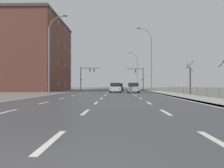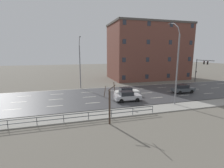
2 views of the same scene
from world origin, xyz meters
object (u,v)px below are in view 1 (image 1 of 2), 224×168
object	(u,v)px
street_lamp_left_bank	(50,56)
traffic_signal_left	(86,74)
car_far_right	(115,88)
car_near_left	(119,87)
brick_building	(34,55)
street_lamp_distant	(137,71)
traffic_signal_right	(140,75)
car_far_left	(133,88)
street_lamp_midground	(150,60)

from	to	relation	value
street_lamp_left_bank	traffic_signal_left	world-z (taller)	street_lamp_left_bank
car_far_right	car_near_left	xyz separation A→B (m)	(0.61, 11.01, 0.00)
brick_building	car_far_right	bearing A→B (deg)	-36.37
street_lamp_distant	traffic_signal_right	size ratio (longest dim) A/B	2.04
traffic_signal_left	brick_building	world-z (taller)	brick_building
traffic_signal_left	car_near_left	xyz separation A→B (m)	(8.30, -11.49, -3.24)
traffic_signal_right	car_near_left	bearing A→B (deg)	-118.53
car_far_right	car_near_left	size ratio (longest dim) A/B	1.00
car_far_left	car_near_left	size ratio (longest dim) A/B	1.01
traffic_signal_right	car_far_left	xyz separation A→B (m)	(-3.19, -21.85, -2.82)
traffic_signal_right	car_far_right	distance (m)	21.94
street_lamp_midground	street_lamp_distant	bearing A→B (deg)	90.02
street_lamp_left_bank	brick_building	distance (m)	22.37
street_lamp_midground	car_far_left	size ratio (longest dim) A/B	2.81
traffic_signal_left	car_far_right	distance (m)	24.00
traffic_signal_right	traffic_signal_left	size ratio (longest dim) A/B	0.95
street_lamp_left_bank	traffic_signal_right	world-z (taller)	street_lamp_left_bank
street_lamp_distant	brick_building	distance (m)	32.66
street_lamp_distant	car_near_left	distance (m)	25.12
traffic_signal_right	traffic_signal_left	distance (m)	13.79
traffic_signal_right	car_far_left	bearing A→B (deg)	-98.31
traffic_signal_right	car_far_right	xyz separation A→B (m)	(-6.00, -20.92, -2.82)
street_lamp_distant	street_lamp_left_bank	size ratio (longest dim) A/B	1.08
street_lamp_distant	car_far_left	distance (m)	36.42
traffic_signal_right	car_far_right	size ratio (longest dim) A/B	1.35
car_far_left	car_far_right	distance (m)	2.96
street_lamp_distant	street_lamp_left_bank	world-z (taller)	street_lamp_distant
street_lamp_left_bank	traffic_signal_right	distance (m)	31.54
street_lamp_midground	car_far_left	world-z (taller)	street_lamp_midground
street_lamp_distant	car_far_right	world-z (taller)	street_lamp_distant
brick_building	traffic_signal_right	bearing A→B (deg)	17.99
street_lamp_distant	street_lamp_left_bank	distance (m)	44.59
traffic_signal_left	car_far_left	size ratio (longest dim) A/B	1.40
brick_building	car_near_left	bearing A→B (deg)	-6.66
street_lamp_left_bank	traffic_signal_right	bearing A→B (deg)	62.45
street_lamp_midground	car_far_left	distance (m)	8.44
street_lamp_midground	car_far_right	bearing A→B (deg)	-141.60
traffic_signal_right	street_lamp_left_bank	bearing A→B (deg)	-117.55
street_lamp_distant	traffic_signal_left	xyz separation A→B (m)	(-13.98, -12.52, -1.46)
street_lamp_midground	street_lamp_left_bank	xyz separation A→B (m)	(-14.87, -12.01, -0.57)
street_lamp_left_bank	car_far_right	xyz separation A→B (m)	(8.57, 7.02, -4.32)
street_lamp_left_bank	car_far_left	xyz separation A→B (m)	(11.38, 6.09, -4.32)
street_lamp_left_bank	brick_building	xyz separation A→B (m)	(-9.31, 20.18, 2.59)
street_lamp_left_bank	street_lamp_distant	bearing A→B (deg)	70.53
car_far_right	car_near_left	distance (m)	11.02
car_near_left	street_lamp_midground	bearing A→B (deg)	-46.22
street_lamp_midground	brick_building	world-z (taller)	brick_building
street_lamp_midground	street_lamp_distant	size ratio (longest dim) A/B	1.03
traffic_signal_left	car_near_left	world-z (taller)	traffic_signal_left
street_lamp_midground	traffic_signal_left	bearing A→B (deg)	128.64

